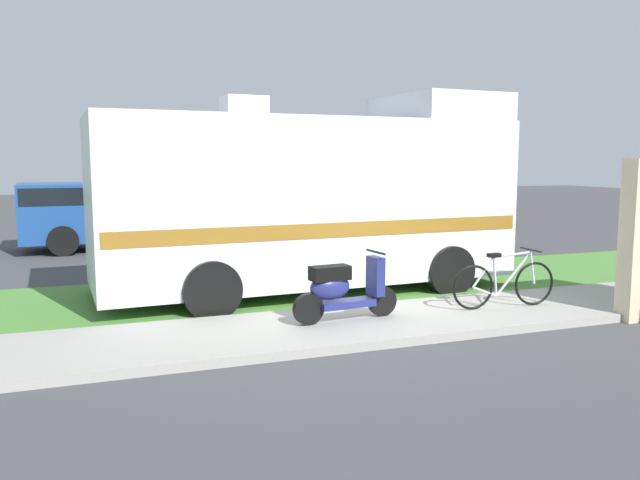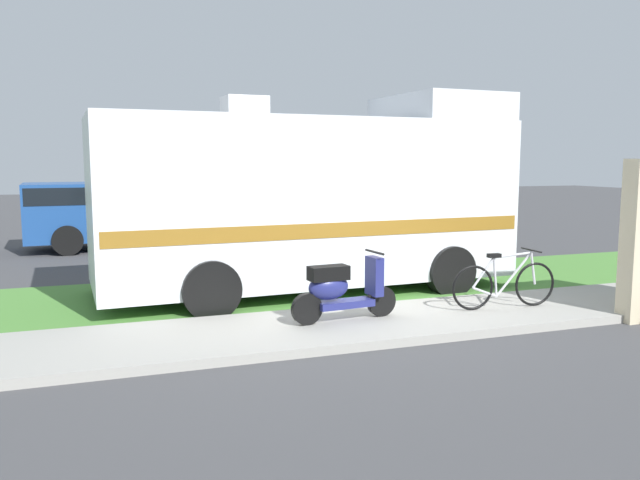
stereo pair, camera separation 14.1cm
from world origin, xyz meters
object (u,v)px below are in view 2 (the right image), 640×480
(pickup_truck_near, at_px, (386,212))
(pickup_truck_far, at_px, (108,213))
(scooter, at_px, (341,289))
(bicycle, at_px, (504,283))
(bottle_green, at_px, (633,290))
(motorhome_rv, at_px, (311,198))

(pickup_truck_near, relative_size, pickup_truck_far, 1.03)
(scooter, distance_m, bicycle, 2.65)
(pickup_truck_far, bearing_deg, pickup_truck_near, -20.42)
(pickup_truck_far, xyz_separation_m, bottle_green, (8.11, -10.01, -0.74))
(bicycle, bearing_deg, motorhome_rv, 130.56)
(motorhome_rv, relative_size, bottle_green, 32.33)
(scooter, xyz_separation_m, pickup_truck_far, (-2.90, 9.90, 0.38))
(bicycle, bearing_deg, pickup_truck_far, 118.96)
(pickup_truck_near, bearing_deg, motorhome_rv, -128.22)
(scooter, xyz_separation_m, bottle_green, (5.21, -0.11, -0.36))
(pickup_truck_near, distance_m, bottle_green, 7.49)
(motorhome_rv, bearing_deg, pickup_truck_far, 114.07)
(bicycle, height_order, pickup_truck_far, pickup_truck_far)
(motorhome_rv, distance_m, bottle_green, 5.66)
(pickup_truck_far, relative_size, bottle_green, 24.13)
(scooter, relative_size, pickup_truck_far, 0.30)
(bicycle, distance_m, pickup_truck_far, 11.45)
(bicycle, distance_m, bottle_green, 2.58)
(bicycle, bearing_deg, pickup_truck_near, 78.34)
(bottle_green, bearing_deg, motorhome_rv, 151.53)
(motorhome_rv, xyz_separation_m, bottle_green, (4.80, -2.60, -1.49))
(scooter, bearing_deg, bottle_green, -1.18)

